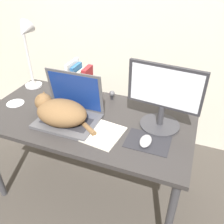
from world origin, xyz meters
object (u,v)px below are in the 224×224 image
(cd_disc, at_px, (15,103))
(computer_mouse, at_px, (146,141))
(cat, at_px, (60,112))
(book_row, at_px, (80,81))
(laptop, at_px, (70,112))
(external_monitor, at_px, (163,97))
(webcam, at_px, (112,94))
(desk_lamp, at_px, (27,43))
(notepad, at_px, (103,134))

(cd_disc, bearing_deg, computer_mouse, -5.27)
(cat, relative_size, book_row, 1.76)
(laptop, bearing_deg, external_monitor, 13.99)
(external_monitor, relative_size, webcam, 6.52)
(computer_mouse, height_order, desk_lamp, desk_lamp)
(desk_lamp, relative_size, webcam, 7.92)
(desk_lamp, distance_m, webcam, 0.69)
(desk_lamp, bearing_deg, cat, -36.94)
(book_row, bearing_deg, desk_lamp, -173.96)
(webcam, bearing_deg, laptop, -115.03)
(cat, distance_m, book_row, 0.36)
(desk_lamp, relative_size, cd_disc, 4.32)
(laptop, xyz_separation_m, webcam, (0.15, 0.33, -0.01))
(laptop, bearing_deg, cat, -128.95)
(laptop, xyz_separation_m, cat, (-0.04, -0.05, 0.02))
(external_monitor, distance_m, computer_mouse, 0.27)
(laptop, distance_m, cat, 0.07)
(external_monitor, relative_size, notepad, 1.66)
(external_monitor, distance_m, book_row, 0.65)
(external_monitor, xyz_separation_m, computer_mouse, (-0.04, -0.19, -0.18))
(laptop, height_order, desk_lamp, desk_lamp)
(external_monitor, distance_m, webcam, 0.46)
(laptop, distance_m, external_monitor, 0.57)
(laptop, xyz_separation_m, computer_mouse, (0.50, -0.06, -0.04))
(cat, height_order, notepad, cat)
(cat, relative_size, external_monitor, 1.04)
(external_monitor, xyz_separation_m, notepad, (-0.29, -0.21, -0.20))
(cat, height_order, cd_disc, cat)
(cat, xyz_separation_m, computer_mouse, (0.54, -0.01, -0.06))
(desk_lamp, bearing_deg, computer_mouse, -18.86)
(laptop, bearing_deg, notepad, -16.03)
(cat, relative_size, computer_mouse, 4.03)
(computer_mouse, xyz_separation_m, book_row, (-0.58, 0.37, 0.09))
(laptop, relative_size, desk_lamp, 0.72)
(external_monitor, bearing_deg, book_row, 164.25)
(book_row, height_order, cd_disc, book_row)
(cat, xyz_separation_m, external_monitor, (0.58, 0.18, 0.12))
(desk_lamp, distance_m, cd_disc, 0.43)
(laptop, relative_size, cat, 0.84)
(external_monitor, xyz_separation_m, desk_lamp, (-1.00, 0.14, 0.15))
(computer_mouse, bearing_deg, cat, 178.93)
(book_row, bearing_deg, laptop, -74.72)
(laptop, distance_m, notepad, 0.26)
(book_row, bearing_deg, cat, -82.90)
(desk_lamp, height_order, webcam, desk_lamp)
(laptop, distance_m, cd_disc, 0.46)
(external_monitor, xyz_separation_m, book_row, (-0.62, 0.18, -0.09))
(laptop, bearing_deg, book_row, 105.28)
(notepad, bearing_deg, computer_mouse, 2.72)
(computer_mouse, bearing_deg, notepad, -177.28)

